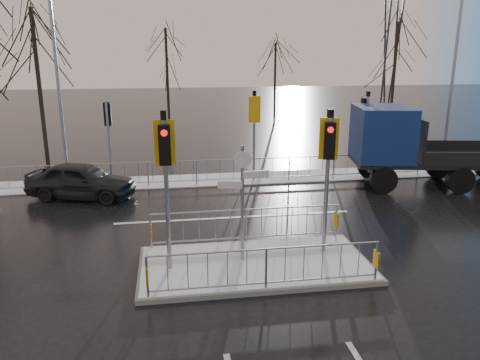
{
  "coord_description": "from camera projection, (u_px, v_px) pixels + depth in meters",
  "views": [
    {
      "loc": [
        -2.11,
        -11.01,
        5.52
      ],
      "look_at": [
        -0.07,
        2.09,
        1.8
      ],
      "focal_mm": 35.0,
      "sensor_mm": 36.0,
      "label": 1
    }
  ],
  "objects": [
    {
      "name": "far_kerb_fixtures",
      "position": [
        227.0,
        160.0,
        19.75
      ],
      "size": [
        18.0,
        0.65,
        3.83
      ],
      "color": "gray",
      "rests_on": "ground"
    },
    {
      "name": "tree_far_c",
      "position": [
        396.0,
        55.0,
        32.94
      ],
      "size": [
        4.0,
        4.0,
        7.55
      ],
      "color": "black",
      "rests_on": "ground"
    },
    {
      "name": "tree_far_b",
      "position": [
        275.0,
        68.0,
        34.87
      ],
      "size": [
        3.25,
        3.25,
        6.14
      ],
      "color": "black",
      "rests_on": "ground"
    },
    {
      "name": "car_far_lane",
      "position": [
        81.0,
        180.0,
        17.81
      ],
      "size": [
        4.38,
        2.77,
        1.39
      ],
      "primitive_type": "imported",
      "rotation": [
        0.0,
        0.0,
        1.27
      ],
      "color": "black",
      "rests_on": "ground"
    },
    {
      "name": "street_lamp_right",
      "position": [
        454.0,
        76.0,
        20.74
      ],
      "size": [
        1.25,
        0.18,
        8.0
      ],
      "color": "gray",
      "rests_on": "ground"
    },
    {
      "name": "lane_markings",
      "position": [
        257.0,
        273.0,
        11.96
      ],
      "size": [
        8.0,
        11.38,
        0.01
      ],
      "color": "silver",
      "rests_on": "ground"
    },
    {
      "name": "tree_near_b",
      "position": [
        36.0,
        58.0,
        21.6
      ],
      "size": [
        4.0,
        4.0,
        7.55
      ],
      "color": "black",
      "rests_on": "ground"
    },
    {
      "name": "flatbed_truck",
      "position": [
        406.0,
        144.0,
        19.21
      ],
      "size": [
        7.44,
        3.81,
        3.29
      ],
      "color": "black",
      "rests_on": "ground"
    },
    {
      "name": "snow_verge",
      "position": [
        219.0,
        179.0,
        20.45
      ],
      "size": [
        30.0,
        2.0,
        0.04
      ],
      "primitive_type": "cube",
      "color": "silver",
      "rests_on": "ground"
    },
    {
      "name": "ground",
      "position": [
        255.0,
        267.0,
        12.28
      ],
      "size": [
        120.0,
        120.0,
        0.0
      ],
      "primitive_type": "plane",
      "color": "black",
      "rests_on": "ground"
    },
    {
      "name": "tree_far_a",
      "position": [
        167.0,
        60.0,
        31.61
      ],
      "size": [
        3.75,
        3.75,
        7.08
      ],
      "color": "black",
      "rests_on": "ground"
    },
    {
      "name": "street_lamp_left",
      "position": [
        59.0,
        75.0,
        19.15
      ],
      "size": [
        1.25,
        0.18,
        8.2
      ],
      "color": "gray",
      "rests_on": "ground"
    },
    {
      "name": "traffic_island",
      "position": [
        254.0,
        253.0,
        12.18
      ],
      "size": [
        6.0,
        3.04,
        4.15
      ],
      "color": "slate",
      "rests_on": "ground"
    }
  ]
}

